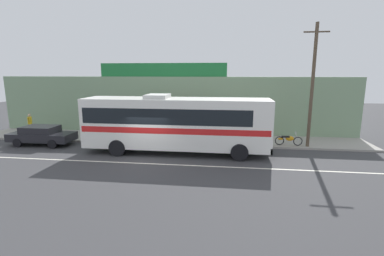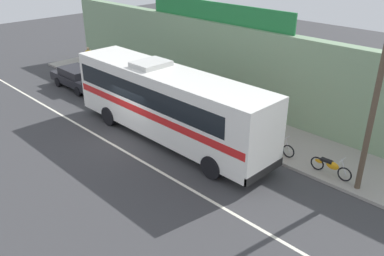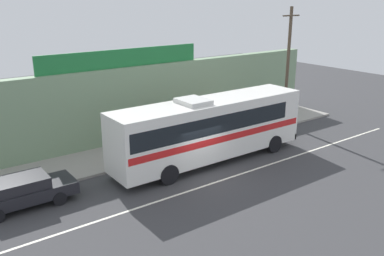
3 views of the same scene
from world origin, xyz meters
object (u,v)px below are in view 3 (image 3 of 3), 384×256
object	(u,v)px
parked_car	(22,191)
motorcycle_black	(243,126)
pedestrian_far_left	(191,123)
motorcycle_orange	(271,120)
utility_pole	(288,65)
intercity_bus	(209,127)
pedestrian_far_right	(167,130)

from	to	relation	value
parked_car	motorcycle_black	xyz separation A→B (m)	(14.77, 1.66, -0.17)
pedestrian_far_left	motorcycle_orange	bearing A→B (deg)	-11.78
utility_pole	pedestrian_far_left	xyz separation A→B (m)	(-7.35, 1.36, -3.27)
intercity_bus	pedestrian_far_right	bearing A→B (deg)	98.33
parked_car	pedestrian_far_left	distance (m)	11.75
utility_pole	motorcycle_orange	size ratio (longest dim) A/B	4.39
motorcycle_black	pedestrian_far_left	xyz separation A→B (m)	(-3.38, 1.22, 0.52)
utility_pole	pedestrian_far_right	world-z (taller)	utility_pole
intercity_bus	utility_pole	size ratio (longest dim) A/B	1.45
intercity_bus	motorcycle_orange	distance (m)	8.07
motorcycle_black	pedestrian_far_left	bearing A→B (deg)	160.12
parked_car	pedestrian_far_left	world-z (taller)	pedestrian_far_left
motorcycle_black	pedestrian_far_right	world-z (taller)	pedestrian_far_right
utility_pole	pedestrian_far_right	bearing A→B (deg)	172.90
utility_pole	motorcycle_black	distance (m)	5.49
parked_car	motorcycle_orange	bearing A→B (deg)	5.28
motorcycle_black	motorcycle_orange	world-z (taller)	same
intercity_bus	motorcycle_black	size ratio (longest dim) A/B	6.39
parked_car	motorcycle_orange	world-z (taller)	parked_car
intercity_bus	pedestrian_far_right	xyz separation A→B (m)	(-0.51, 3.46, -1.01)
motorcycle_orange	pedestrian_far_left	bearing A→B (deg)	168.22
motorcycle_orange	pedestrian_far_left	size ratio (longest dim) A/B	1.14
pedestrian_far_left	parked_car	bearing A→B (deg)	-165.79
parked_car	motorcycle_orange	xyz separation A→B (m)	(17.47, 1.62, -0.17)
motorcycle_black	pedestrian_far_right	xyz separation A→B (m)	(-5.37, 1.03, 0.49)
utility_pole	pedestrian_far_left	world-z (taller)	utility_pole
motorcycle_orange	pedestrian_far_left	distance (m)	6.23
intercity_bus	utility_pole	distance (m)	9.41
motorcycle_black	utility_pole	bearing A→B (deg)	-1.96
pedestrian_far_right	motorcycle_orange	bearing A→B (deg)	-7.58
motorcycle_orange	pedestrian_far_right	world-z (taller)	pedestrian_far_right
motorcycle_black	intercity_bus	bearing A→B (deg)	-153.41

